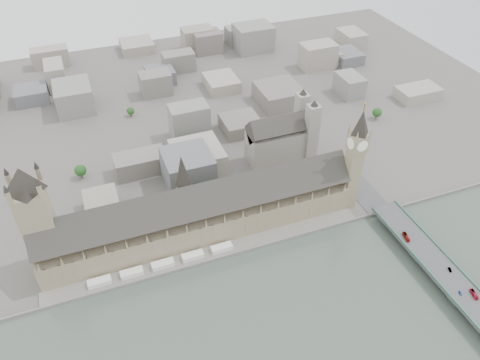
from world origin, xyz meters
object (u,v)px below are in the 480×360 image
object	(u,v)px
red_bus_south	(474,294)
car_approach	(352,164)
palace_of_westminster	(200,214)
westminster_abbey	(282,138)
elizabeth_tower	(356,153)
red_bus_north	(406,237)
westminster_bridge	(435,267)
car_blue	(460,293)
victoria_tower	(36,216)
car_silver	(450,270)

from	to	relation	value
red_bus_south	car_approach	xyz separation A→B (m)	(0.12, 169.97, -0.58)
palace_of_westminster	westminster_abbey	world-z (taller)	westminster_abbey
elizabeth_tower	red_bus_north	xyz separation A→B (m)	(17.05, -64.39, -46.38)
red_bus_south	westminster_bridge	bearing A→B (deg)	111.73
palace_of_westminster	elizabeth_tower	distance (m)	142.94
red_bus_south	car_blue	world-z (taller)	red_bus_south
westminster_bridge	car_approach	distance (m)	135.26
victoria_tower	car_silver	distance (m)	316.28
palace_of_westminster	car_blue	distance (m)	209.94
westminster_abbey	red_bus_south	bearing A→B (deg)	-75.67
victoria_tower	westminster_abbey	xyz separation A→B (m)	(232.92, 69.00, -30.12)
car_blue	car_silver	world-z (taller)	car_silver
westminster_bridge	car_silver	world-z (taller)	car_silver
red_bus_south	car_silver	xyz separation A→B (m)	(-0.54, 25.19, -0.56)
red_bus_south	car_silver	size ratio (longest dim) A/B	2.06
red_bus_north	red_bus_south	size ratio (longest dim) A/B	1.11
palace_of_westminster	westminster_bridge	distance (m)	195.05
car_blue	car_silver	distance (m)	22.01
victoria_tower	westminster_abbey	bearing A→B (deg)	16.50
westminster_abbey	elizabeth_tower	bearing A→B (deg)	-72.71
victoria_tower	red_bus_north	world-z (taller)	victoria_tower
palace_of_westminster	westminster_abbey	distance (m)	134.09
westminster_bridge	car_silver	bearing A→B (deg)	-68.07
red_bus_north	westminster_abbey	bearing A→B (deg)	119.92
palace_of_westminster	car_blue	size ratio (longest dim) A/B	70.12
elizabeth_tower	red_bus_south	xyz separation A→B (m)	(28.45, -130.42, -46.52)
red_bus_north	car_blue	distance (m)	61.53
palace_of_westminster	red_bus_north	bearing A→B (deg)	-26.14
red_bus_north	westminster_bridge	bearing A→B (deg)	-63.73
red_bus_south	car_blue	xyz separation A→B (m)	(-8.28, 4.59, -0.67)
victoria_tower	red_bus_north	size ratio (longest dim) A/B	9.56
westminster_abbey	palace_of_westminster	bearing A→B (deg)	-145.83
car_blue	car_silver	size ratio (longest dim) A/B	0.82
red_bus_south	red_bus_north	bearing A→B (deg)	114.27
car_blue	car_silver	bearing A→B (deg)	93.29
car_blue	car_silver	xyz separation A→B (m)	(7.75, 20.60, 0.11)
palace_of_westminster	victoria_tower	world-z (taller)	victoria_tower
red_bus_north	red_bus_south	bearing A→B (deg)	-66.53
westminster_bridge	red_bus_south	size ratio (longest dim) A/B	34.37
victoria_tower	red_bus_south	xyz separation A→B (m)	(288.45, -148.42, -43.64)
elizabeth_tower	westminster_bridge	xyz separation A→B (m)	(24.00, -95.50, -52.96)
elizabeth_tower	westminster_bridge	size ratio (longest dim) A/B	0.33
westminster_abbey	red_bus_south	world-z (taller)	westminster_abbey
palace_of_westminster	car_blue	world-z (taller)	palace_of_westminster
car_blue	red_bus_north	bearing A→B (deg)	116.81
elizabeth_tower	red_bus_north	world-z (taller)	elizabeth_tower
red_bus_north	red_bus_south	xyz separation A→B (m)	(11.41, -66.03, -0.14)
westminster_bridge	red_bus_north	distance (m)	32.55
victoria_tower	elizabeth_tower	bearing A→B (deg)	-3.96
westminster_bridge	westminster_abbey	size ratio (longest dim) A/B	4.78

